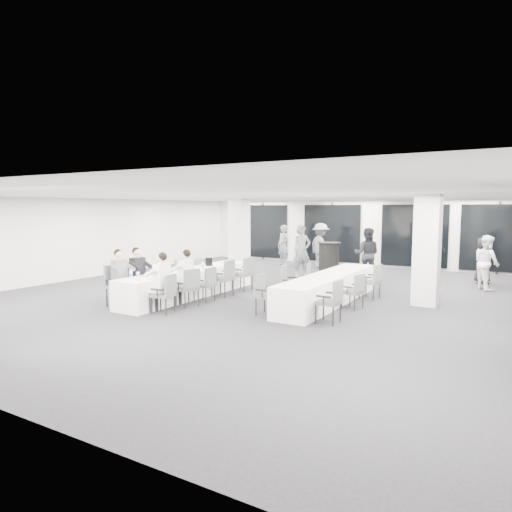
{
  "coord_description": "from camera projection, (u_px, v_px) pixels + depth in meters",
  "views": [
    {
      "loc": [
        6.25,
        -11.04,
        2.45
      ],
      "look_at": [
        -0.09,
        -0.2,
        1.13
      ],
      "focal_mm": 32.0,
      "sensor_mm": 36.0,
      "label": 1
    }
  ],
  "objects": [
    {
      "name": "room",
      "position": [
        308.0,
        245.0,
        13.23
      ],
      "size": [
        14.04,
        16.04,
        2.84
      ],
      "color": "black",
      "rests_on": "ground"
    },
    {
      "name": "plate_b",
      "position": [
        159.0,
        277.0,
        11.27
      ],
      "size": [
        0.22,
        0.22,
        0.03
      ],
      "color": "white",
      "rests_on": "banquet_table_main"
    },
    {
      "name": "standing_guest_h",
      "position": [
        487.0,
        259.0,
        13.66
      ],
      "size": [
        0.97,
        1.06,
        1.88
      ],
      "primitive_type": "imported",
      "rotation": [
        0.0,
        0.0,
        2.17
      ],
      "color": "white",
      "rests_on": "floor"
    },
    {
      "name": "chair_side_right_far",
      "position": [
        373.0,
        279.0,
        12.3
      ],
      "size": [
        0.54,
        0.58,
        0.95
      ],
      "rotation": [
        0.0,
        0.0,
        1.42
      ],
      "color": "#4C4F54",
      "rests_on": "floor"
    },
    {
      "name": "cocktail_table",
      "position": [
        329.0,
        258.0,
        17.04
      ],
      "size": [
        0.85,
        0.85,
        1.18
      ],
      "color": "black",
      "rests_on": "floor"
    },
    {
      "name": "standing_guest_c",
      "position": [
        321.0,
        243.0,
        18.59
      ],
      "size": [
        1.5,
        1.35,
        2.09
      ],
      "primitive_type": "imported",
      "rotation": [
        0.0,
        0.0,
        2.52
      ],
      "color": "#595B61",
      "rests_on": "floor"
    },
    {
      "name": "chair_main_right_mid",
      "position": [
        207.0,
        282.0,
        11.95
      ],
      "size": [
        0.46,
        0.52,
        0.92
      ],
      "rotation": [
        0.0,
        0.0,
        1.57
      ],
      "color": "#4C4F54",
      "rests_on": "floor"
    },
    {
      "name": "standing_guest_d",
      "position": [
        433.0,
        249.0,
        16.46
      ],
      "size": [
        1.27,
        1.29,
        1.97
      ],
      "primitive_type": "imported",
      "rotation": [
        0.0,
        0.0,
        3.95
      ],
      "color": "black",
      "rests_on": "floor"
    },
    {
      "name": "plate_c",
      "position": [
        185.0,
        271.0,
        12.3
      ],
      "size": [
        0.18,
        0.18,
        0.03
      ],
      "color": "white",
      "rests_on": "banquet_table_main"
    },
    {
      "name": "wine_glass",
      "position": [
        138.0,
        274.0,
        10.71
      ],
      "size": [
        0.08,
        0.08,
        0.22
      ],
      "color": "silver",
      "rests_on": "banquet_table_main"
    },
    {
      "name": "ice_bucket_far",
      "position": [
        209.0,
        262.0,
        13.52
      ],
      "size": [
        0.22,
        0.22,
        0.24
      ],
      "primitive_type": "cylinder",
      "color": "black",
      "rests_on": "banquet_table_main"
    },
    {
      "name": "standing_guest_g",
      "position": [
        283.0,
        243.0,
        19.47
      ],
      "size": [
        0.9,
        0.84,
        1.97
      ],
      "primitive_type": "imported",
      "rotation": [
        0.0,
        0.0,
        -0.46
      ],
      "color": "#595B61",
      "rests_on": "floor"
    },
    {
      "name": "water_bottle_b",
      "position": [
        203.0,
        265.0,
        12.76
      ],
      "size": [
        0.07,
        0.07,
        0.23
      ],
      "primitive_type": "cylinder",
      "color": "silver",
      "rests_on": "banquet_table_main"
    },
    {
      "name": "chair_main_right_far",
      "position": [
        245.0,
        272.0,
        13.56
      ],
      "size": [
        0.53,
        0.59,
        1.0
      ],
      "rotation": [
        0.0,
        0.0,
        1.51
      ],
      "color": "#4C4F54",
      "rests_on": "floor"
    },
    {
      "name": "banquet_table_side",
      "position": [
        329.0,
        289.0,
        11.81
      ],
      "size": [
        0.9,
        5.0,
        0.75
      ],
      "primitive_type": "cube",
      "color": "white",
      "rests_on": "floor"
    },
    {
      "name": "chair_main_right_near",
      "position": [
        166.0,
        291.0,
        10.59
      ],
      "size": [
        0.54,
        0.58,
        0.93
      ],
      "rotation": [
        0.0,
        0.0,
        1.74
      ],
      "color": "#4C4F54",
      "rests_on": "floor"
    },
    {
      "name": "standing_guest_e",
      "position": [
        483.0,
        257.0,
        14.85
      ],
      "size": [
        0.6,
        0.88,
        1.71
      ],
      "primitive_type": "imported",
      "rotation": [
        0.0,
        0.0,
        1.69
      ],
      "color": "black",
      "rests_on": "floor"
    },
    {
      "name": "chair_main_right_second",
      "position": [
        189.0,
        285.0,
        11.31
      ],
      "size": [
        0.59,
        0.61,
        0.96
      ],
      "rotation": [
        0.0,
        0.0,
        1.32
      ],
      "color": "#4C4F54",
      "rests_on": "floor"
    },
    {
      "name": "chair_side_left_near",
      "position": [
        265.0,
        292.0,
        10.55
      ],
      "size": [
        0.48,
        0.53,
        0.93
      ],
      "rotation": [
        0.0,
        0.0,
        -1.59
      ],
      "color": "#4C4F54",
      "rests_on": "floor"
    },
    {
      "name": "water_bottle_c",
      "position": [
        232.0,
        259.0,
        14.43
      ],
      "size": [
        0.07,
        0.07,
        0.23
      ],
      "primitive_type": "cylinder",
      "color": "silver",
      "rests_on": "banquet_table_main"
    },
    {
      "name": "ice_bucket_near",
      "position": [
        160.0,
        270.0,
        11.73
      ],
      "size": [
        0.22,
        0.22,
        0.25
      ],
      "primitive_type": "cylinder",
      "color": "black",
      "rests_on": "banquet_table_main"
    },
    {
      "name": "water_bottle_a",
      "position": [
        131.0,
        274.0,
        11.02
      ],
      "size": [
        0.07,
        0.07,
        0.23
      ],
      "primitive_type": "cylinder",
      "color": "silver",
      "rests_on": "banquet_table_main"
    },
    {
      "name": "chair_main_left_second",
      "position": [
        134.0,
        280.0,
        11.98
      ],
      "size": [
        0.61,
        0.64,
        1.02
      ],
      "rotation": [
        0.0,
        0.0,
        -1.36
      ],
      "color": "#4C4F54",
      "rests_on": "floor"
    },
    {
      "name": "seated_guest_d",
      "position": [
        184.0,
        274.0,
        11.38
      ],
      "size": [
        0.5,
        0.38,
        1.44
      ],
      "rotation": [
        0.0,
        0.0,
        1.57
      ],
      "color": "white",
      "rests_on": "floor"
    },
    {
      "name": "plate_a",
      "position": [
        144.0,
        277.0,
        11.3
      ],
      "size": [
        0.2,
        0.2,
        0.03
      ],
      "color": "white",
      "rests_on": "banquet_table_main"
    },
    {
      "name": "seated_guest_a",
      "position": [
        121.0,
        274.0,
        11.36
      ],
      "size": [
        0.5,
        0.38,
        1.44
      ],
      "rotation": [
        0.0,
        0.0,
        -1.57
      ],
      "color": "#595B61",
      "rests_on": "floor"
    },
    {
      "name": "standing_guest_b",
      "position": [
        367.0,
        251.0,
        15.56
      ],
      "size": [
        1.07,
        0.77,
        2.02
      ],
      "primitive_type": "imported",
      "rotation": [
        0.0,
        0.0,
        3.34
      ],
      "color": "black",
      "rests_on": "floor"
    },
    {
      "name": "column_right",
      "position": [
        427.0,
        250.0,
        11.47
      ],
      "size": [
        0.6,
        0.6,
        2.8
      ],
      "primitive_type": "cube",
      "color": "silver",
      "rests_on": "floor"
    },
    {
      "name": "standing_guest_a",
      "position": [
        302.0,
        247.0,
        16.32
      ],
      "size": [
        0.96,
        0.99,
        2.1
      ],
      "primitive_type": "imported",
      "rotation": [
        0.0,
        0.0,
        0.9
      ],
      "color": "#595B61",
      "rests_on": "floor"
    },
    {
      "name": "seated_guest_b",
      "position": [
        139.0,
        271.0,
        11.89
      ],
      "size": [
        0.5,
        0.38,
        1.44
      ],
      "rotation": [
        0.0,
        0.0,
        -1.57
      ],
      "color": "black",
      "rests_on": "floor"
    },
    {
      "name": "column_left",
      "position": [
        239.0,
        237.0,
        16.88
      ],
      "size": [
        0.6,
        0.6,
        2.8
      ],
      "primitive_type": "cube",
      "color": "silver",
      "rests_on": "floor"
    },
    {
      "name": "chair_side_right_mid",
      "position": [
        355.0,
        289.0,
        11.05
      ],
      "size": [
        0.53,
        0.56,
        0.87
      ],
      "rotation": [
        0.0,
        0.0,
        1.32
      ],
      "color": "#4C4F54",
      "rests_on": "floor"
    },
    {
      "name": "chair_main_left_mid",
      "position": [
        157.0,
        279.0,
        12.72
      ],
      "size": [
        0.49,
        0.53,
        0.87
      ],
      "rotation": [
        0.0,
        0.0,
        -1.44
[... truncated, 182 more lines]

